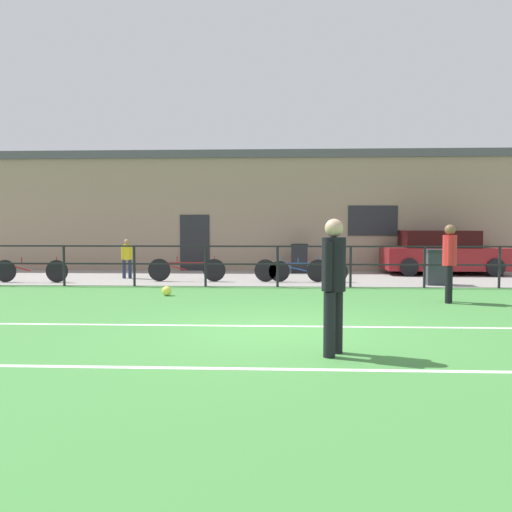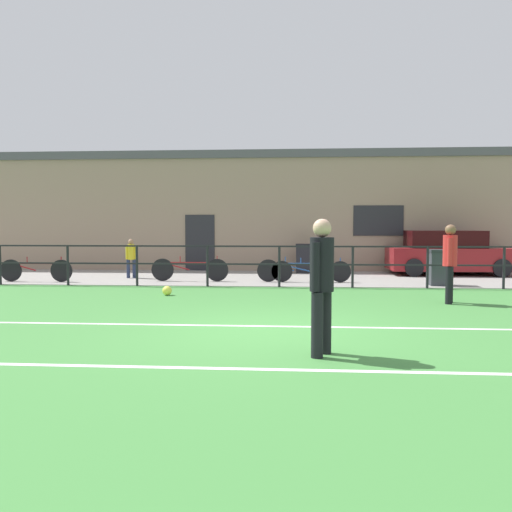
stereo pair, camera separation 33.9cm
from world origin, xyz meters
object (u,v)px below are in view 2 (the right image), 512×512
(bicycle_parked_0, at_px, (36,270))
(bicycle_parked_2, at_px, (311,271))
(player_striker, at_px, (450,259))
(soccer_ball_match, at_px, (167,291))
(parked_car_red, at_px, (449,254))
(trash_bin_0, at_px, (304,258))
(player_goalkeeper, at_px, (322,278))
(trash_bin_1, at_px, (440,267))
(bicycle_parked_3, at_px, (294,270))
(bicycle_parked_1, at_px, (190,269))
(spectator_child, at_px, (131,256))

(bicycle_parked_0, height_order, bicycle_parked_2, bicycle_parked_0)
(player_striker, distance_m, soccer_ball_match, 6.58)
(parked_car_red, bearing_deg, trash_bin_0, 176.24)
(player_goalkeeper, bearing_deg, bicycle_parked_2, -153.42)
(trash_bin_1, bearing_deg, player_striker, -101.78)
(bicycle_parked_0, distance_m, bicycle_parked_3, 7.74)
(bicycle_parked_0, distance_m, bicycle_parked_1, 4.59)
(bicycle_parked_2, bearing_deg, trash_bin_1, -8.83)
(bicycle_parked_1, bearing_deg, bicycle_parked_3, 0.00)
(bicycle_parked_0, xyz_separation_m, trash_bin_1, (11.81, -0.09, 0.16))
(parked_car_red, distance_m, bicycle_parked_1, 8.88)
(bicycle_parked_2, distance_m, trash_bin_0, 3.09)
(bicycle_parked_1, distance_m, trash_bin_1, 7.26)
(player_striker, distance_m, bicycle_parked_1, 7.65)
(player_goalkeeper, distance_m, bicycle_parked_2, 8.80)
(parked_car_red, relative_size, trash_bin_1, 4.09)
(soccer_ball_match, height_order, spectator_child, spectator_child)
(player_goalkeeper, bearing_deg, spectator_child, -122.39)
(parked_car_red, bearing_deg, bicycle_parked_3, -152.44)
(player_goalkeeper, height_order, parked_car_red, player_goalkeeper)
(spectator_child, distance_m, bicycle_parked_0, 2.84)
(parked_car_red, relative_size, bicycle_parked_0, 1.85)
(player_striker, height_order, soccer_ball_match, player_striker)
(soccer_ball_match, xyz_separation_m, bicycle_parked_3, (3.09, 3.10, 0.25))
(player_goalkeeper, height_order, trash_bin_0, player_goalkeeper)
(bicycle_parked_2, relative_size, trash_bin_1, 2.34)
(player_striker, xyz_separation_m, trash_bin_1, (0.70, 3.37, -0.45))
(bicycle_parked_2, bearing_deg, trash_bin_0, 92.74)
(bicycle_parked_0, distance_m, bicycle_parked_2, 8.23)
(player_goalkeeper, distance_m, bicycle_parked_1, 9.48)
(parked_car_red, relative_size, trash_bin_0, 4.01)
(player_striker, bearing_deg, trash_bin_0, -137.33)
(bicycle_parked_2, bearing_deg, bicycle_parked_3, 180.00)
(parked_car_red, xyz_separation_m, bicycle_parked_1, (-8.43, -2.75, -0.36))
(bicycle_parked_2, relative_size, bicycle_parked_3, 1.06)
(bicycle_parked_1, bearing_deg, trash_bin_0, 41.30)
(player_striker, height_order, bicycle_parked_1, player_striker)
(bicycle_parked_0, bearing_deg, player_striker, -17.31)
(spectator_child, distance_m, bicycle_parked_1, 2.25)
(trash_bin_0, relative_size, trash_bin_1, 1.02)
(bicycle_parked_1, height_order, trash_bin_1, trash_bin_1)
(player_striker, bearing_deg, spectator_child, -99.68)
(player_striker, height_order, trash_bin_1, player_striker)
(bicycle_parked_0, relative_size, trash_bin_0, 2.16)
(player_striker, relative_size, parked_car_red, 0.42)
(bicycle_parked_2, bearing_deg, bicycle_parked_1, 180.00)
(player_striker, height_order, bicycle_parked_3, player_striker)
(player_goalkeeper, bearing_deg, trash_bin_0, -152.48)
(parked_car_red, bearing_deg, bicycle_parked_1, -161.93)
(player_goalkeeper, relative_size, spectator_child, 1.43)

